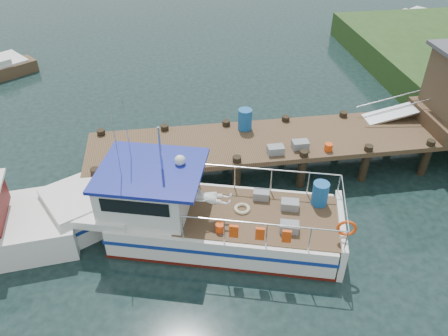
{
  "coord_description": "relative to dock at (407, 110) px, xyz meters",
  "views": [
    {
      "loc": [
        -2.83,
        -13.96,
        10.52
      ],
      "look_at": [
        -1.0,
        -1.5,
        1.3
      ],
      "focal_mm": 35.0,
      "sensor_mm": 36.0,
      "label": 1
    }
  ],
  "objects": [
    {
      "name": "ground_plane",
      "position": [
        -6.51,
        -0.01,
        -2.24
      ],
      "size": [
        160.0,
        160.0,
        0.0
      ],
      "primitive_type": "plane",
      "color": "black"
    },
    {
      "name": "dock",
      "position": [
        0.0,
        0.0,
        0.0
      ],
      "size": [
        16.6,
        3.0,
        4.78
      ],
      "color": "#4F3925",
      "rests_on": "ground"
    },
    {
      "name": "lobster_boat",
      "position": [
        -8.99,
        -3.29,
        -1.35
      ],
      "size": [
        10.09,
        5.22,
        4.9
      ],
      "rotation": [
        0.0,
        0.0,
        -0.28
      ],
      "color": "silver",
      "rests_on": "ground"
    },
    {
      "name": "moored_rowboat",
      "position": [
        -18.41,
        10.82,
        -1.85
      ],
      "size": [
        3.67,
        3.14,
        1.06
      ],
      "rotation": [
        0.0,
        0.0,
        0.1
      ],
      "color": "#4F3925",
      "rests_on": "ground"
    },
    {
      "name": "moored_c",
      "position": [
        8.04,
        14.86,
        -1.8
      ],
      "size": [
        7.7,
        6.41,
        1.2
      ],
      "rotation": [
        0.0,
        0.0,
        0.43
      ],
      "color": "silver",
      "rests_on": "ground"
    }
  ]
}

